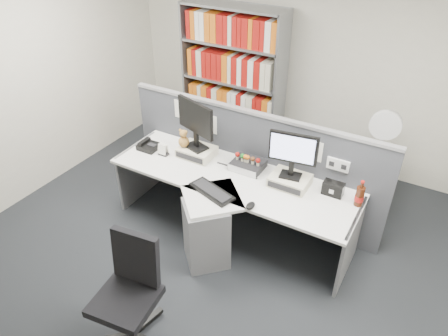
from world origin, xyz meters
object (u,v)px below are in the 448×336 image
Objects in this scene: desk_phone at (148,146)px; cola_bottle at (360,196)px; desk_fan at (385,129)px; monitor_left at (195,121)px; desk_calendar at (163,150)px; speaker at (333,189)px; desk at (221,208)px; monitor_right at (293,152)px; keyboard at (212,191)px; office_chair at (130,290)px; shelving_unit at (233,83)px; desktop_pc at (248,165)px; mouse at (251,206)px; filing_cabinet at (372,182)px.

cola_bottle is at bearing 4.17° from desk_phone.
cola_bottle is 1.02m from desk_fan.
monitor_left is 1.80m from cola_bottle.
desk_calendar is 0.67× the size of speaker.
desk is 1.15m from desk_phone.
monitor_right reaches higher than desk_phone.
desk_calendar is (-0.83, 0.33, 0.04)m from keyboard.
monitor_right is 1.70m from desk_phone.
shelving_unit is at bearing 104.67° from office_chair.
desk is at bearing -162.01° from cola_bottle.
desk_calendar is at bearing -172.88° from speaker.
cola_bottle is at bearing -9.30° from speaker.
monitor_left is (-0.54, 0.38, 0.69)m from desk.
office_chair reaches higher than desk_phone.
desktop_pc is 0.65m from mouse.
filing_cabinet is 3.00m from office_chair.
desk reaches higher than filing_cabinet.
keyboard is 2.36× the size of desk_phone.
monitor_left is 0.52m from desk_calendar.
shelving_unit reaches higher than desktop_pc.
mouse is at bearing -147.66° from cola_bottle.
monitor_left is at bearing -76.06° from shelving_unit.
office_chair is at bearing -56.56° from desk_phone.
desk_fan is at bearing 57.91° from monitor_right.
desk_fan is at bearing 29.86° from desk_calendar.
monitor_left reaches higher than cola_bottle.
speaker is 2.06m from office_chair.
mouse is (0.43, -0.02, 0.01)m from keyboard.
desktop_pc is 0.33× the size of office_chair.
monitor_right reaches higher than speaker.
monitor_left reaches higher than desk_calendar.
desk_calendar is (-1.43, -0.17, -0.33)m from monitor_right.
desk_fan is at bearing 49.38° from desk.
desk is at bearing -130.61° from filing_cabinet.
office_chair is at bearing -110.59° from monitor_right.
keyboard is 3.89× the size of desk_calendar.
speaker is (0.42, 0.06, -0.32)m from monitor_right.
monitor_left is at bearing 15.26° from desk_phone.
keyboard is at bearing -107.71° from desk.
desk_phone is at bearing -174.17° from speaker.
desk_fan reaches higher than office_chair.
desk is at bearing 161.12° from mouse.
filing_cabinet is (0.22, 0.96, -0.44)m from speaker.
monitor_left is 1.68× the size of desktop_pc.
desk_calendar is 0.14× the size of office_chair.
desk is 3.71× the size of filing_cabinet.
cola_bottle is at bearing -34.08° from shelving_unit.
keyboard is at bearing -21.77° from desk_calendar.
speaker is 1.07m from filing_cabinet.
desk_calendar is at bearing -150.14° from desk_fan.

